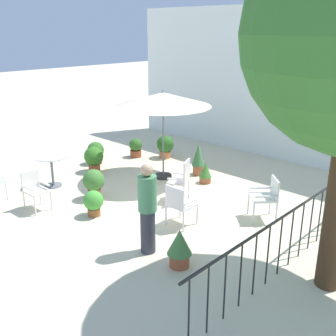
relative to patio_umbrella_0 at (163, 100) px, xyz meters
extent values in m
plane|color=beige|center=(1.01, -1.38, -2.03)|extent=(60.00, 60.00, 0.00)
cube|color=white|center=(1.01, 3.63, 0.15)|extent=(10.30, 0.30, 4.36)
cube|color=black|center=(4.37, -1.38, -1.03)|extent=(0.03, 5.79, 0.03)
cylinder|color=black|center=(4.37, -4.09, -1.53)|extent=(0.02, 0.02, 1.00)
cylinder|color=black|center=(4.37, -3.73, -1.53)|extent=(0.02, 0.02, 1.00)
cylinder|color=black|center=(4.37, -3.37, -1.53)|extent=(0.02, 0.02, 1.00)
cylinder|color=black|center=(4.37, -3.01, -1.53)|extent=(0.02, 0.02, 1.00)
cylinder|color=black|center=(4.37, -2.65, -1.53)|extent=(0.02, 0.02, 1.00)
cylinder|color=black|center=(4.37, -2.28, -1.53)|extent=(0.02, 0.02, 1.00)
cylinder|color=black|center=(4.37, -1.92, -1.53)|extent=(0.02, 0.02, 1.00)
cylinder|color=black|center=(4.37, -1.56, -1.53)|extent=(0.02, 0.02, 1.00)
cylinder|color=black|center=(4.37, -1.20, -1.53)|extent=(0.02, 0.02, 1.00)
cylinder|color=black|center=(4.37, -0.84, -1.53)|extent=(0.02, 0.02, 1.00)
cylinder|color=black|center=(4.37, -0.48, -1.53)|extent=(0.02, 0.02, 1.00)
cylinder|color=black|center=(4.37, -0.11, -1.53)|extent=(0.02, 0.02, 1.00)
cylinder|color=black|center=(4.37, 0.25, -1.53)|extent=(0.02, 0.02, 1.00)
sphere|color=#3C7336|center=(4.45, -1.18, 1.75)|extent=(1.71, 1.71, 1.71)
cylinder|color=#2D2D2D|center=(0.00, 0.00, -1.99)|extent=(0.44, 0.44, 0.08)
cylinder|color=slate|center=(0.00, 0.00, -0.92)|extent=(0.04, 0.04, 2.22)
cone|color=beige|center=(0.00, 0.00, 0.02)|extent=(2.41, 2.41, 0.33)
sphere|color=slate|center=(0.00, 0.00, 0.22)|extent=(0.06, 0.06, 0.06)
cylinder|color=silver|center=(-1.56, -2.31, -1.28)|extent=(0.75, 0.75, 0.02)
cylinder|color=slate|center=(-1.56, -2.31, -1.66)|extent=(0.06, 0.06, 0.74)
cylinder|color=slate|center=(-1.56, -2.31, -2.02)|extent=(0.41, 0.41, 0.03)
cube|color=silver|center=(3.15, -0.37, -1.56)|extent=(0.70, 0.70, 0.04)
cube|color=silver|center=(3.31, -0.21, -1.35)|extent=(0.37, 0.36, 0.39)
cube|color=silver|center=(2.99, -0.21, -1.44)|extent=(0.34, 0.35, 0.03)
cube|color=silver|center=(3.31, -0.53, -1.44)|extent=(0.34, 0.35, 0.03)
cylinder|color=silver|center=(2.83, -0.37, -1.81)|extent=(0.04, 0.04, 0.45)
cylinder|color=silver|center=(3.16, -0.70, -1.81)|extent=(0.04, 0.04, 0.45)
cylinder|color=silver|center=(3.15, -0.05, -1.81)|extent=(0.04, 0.04, 0.45)
cylinder|color=silver|center=(3.47, -0.37, -1.81)|extent=(0.04, 0.04, 0.45)
cube|color=silver|center=(1.28, -0.85, -1.58)|extent=(0.56, 0.56, 0.04)
cube|color=silver|center=(1.46, -0.77, -1.31)|extent=(0.21, 0.38, 0.49)
cube|color=silver|center=(1.20, -0.68, -1.46)|extent=(0.36, 0.20, 0.03)
cube|color=silver|center=(1.37, -1.03, -1.46)|extent=(0.36, 0.20, 0.03)
cylinder|color=silver|center=(1.03, -0.76, -1.81)|extent=(0.04, 0.04, 0.44)
cylinder|color=silver|center=(1.19, -1.11, -1.81)|extent=(0.04, 0.04, 0.44)
cylinder|color=silver|center=(1.38, -0.60, -1.81)|extent=(0.04, 0.04, 0.44)
cylinder|color=silver|center=(1.54, -0.95, -1.81)|extent=(0.04, 0.04, 0.44)
cube|color=white|center=(-0.57, -3.28, -1.60)|extent=(0.48, 0.44, 0.04)
cube|color=white|center=(-0.78, -3.29, -1.38)|extent=(0.05, 0.40, 0.38)
cube|color=white|center=(-0.56, -3.47, -1.48)|extent=(0.42, 0.05, 0.03)
cube|color=white|center=(-0.58, -3.09, -1.48)|extent=(0.42, 0.05, 0.03)
cylinder|color=white|center=(-0.35, -3.47, -1.82)|extent=(0.04, 0.04, 0.42)
cylinder|color=white|center=(-0.36, -3.08, -1.82)|extent=(0.04, 0.04, 0.42)
cylinder|color=white|center=(-0.78, -3.48, -1.82)|extent=(0.04, 0.04, 0.42)
cylinder|color=white|center=(-0.79, -3.10, -1.82)|extent=(0.04, 0.04, 0.42)
cube|color=white|center=(2.12, -1.68, -1.60)|extent=(0.49, 0.48, 0.04)
cube|color=white|center=(2.13, -1.89, -1.38)|extent=(0.46, 0.05, 0.40)
cube|color=white|center=(2.34, -1.67, -1.48)|extent=(0.05, 0.42, 0.03)
cube|color=white|center=(1.90, -1.68, -1.48)|extent=(0.05, 0.42, 0.03)
cylinder|color=white|center=(2.34, -1.45, -1.83)|extent=(0.04, 0.04, 0.41)
cylinder|color=white|center=(1.89, -1.47, -1.83)|extent=(0.04, 0.04, 0.41)
cylinder|color=white|center=(2.35, -1.88, -1.83)|extent=(0.04, 0.04, 0.41)
cylinder|color=white|center=(1.91, -1.90, -1.83)|extent=(0.04, 0.04, 0.41)
cylinder|color=white|center=(-1.57, -3.49, -1.82)|extent=(0.04, 0.04, 0.42)
cylinder|color=#9B4D2E|center=(3.09, -2.82, -1.92)|extent=(0.33, 0.33, 0.23)
cylinder|color=#382819|center=(3.09, -2.82, -1.81)|extent=(0.29, 0.29, 0.02)
cone|color=#45793C|center=(3.09, -2.82, -1.59)|extent=(0.41, 0.41, 0.43)
cylinder|color=#A75736|center=(0.52, 0.79, -1.90)|extent=(0.27, 0.27, 0.26)
cylinder|color=#382819|center=(0.52, 0.79, -1.78)|extent=(0.23, 0.23, 0.02)
cone|color=#3D7241|center=(0.52, 0.79, -1.48)|extent=(0.33, 0.33, 0.57)
cylinder|color=#94533A|center=(-0.18, -2.08, -1.91)|extent=(0.30, 0.30, 0.24)
cylinder|color=#382819|center=(-0.18, -2.08, -1.80)|extent=(0.27, 0.27, 0.02)
sphere|color=#3D722F|center=(-0.18, -2.08, -1.58)|extent=(0.49, 0.49, 0.49)
cylinder|color=brown|center=(-1.86, 0.72, -1.93)|extent=(0.34, 0.34, 0.21)
cylinder|color=#382819|center=(-1.86, 0.72, -1.83)|extent=(0.30, 0.30, 0.02)
sphere|color=#346227|center=(-1.86, 0.72, -1.65)|extent=(0.40, 0.40, 0.40)
cylinder|color=#97492E|center=(-1.69, -0.95, -1.92)|extent=(0.31, 0.31, 0.21)
cylinder|color=#382819|center=(-1.69, -0.95, -1.83)|extent=(0.28, 0.28, 0.02)
sphere|color=#346F22|center=(-1.69, -0.95, -1.60)|extent=(0.52, 0.52, 0.52)
cylinder|color=#C46F45|center=(-1.16, 1.28, -1.93)|extent=(0.34, 0.34, 0.20)
cylinder|color=#382819|center=(-1.16, 1.28, -1.84)|extent=(0.30, 0.30, 0.02)
sphere|color=#275C1F|center=(-1.16, 1.28, -1.61)|extent=(0.51, 0.51, 0.51)
cylinder|color=brown|center=(-2.21, -0.50, -1.93)|extent=(0.34, 0.34, 0.20)
cylinder|color=#382819|center=(-2.21, -0.50, -1.84)|extent=(0.30, 0.30, 0.02)
sphere|color=#366D26|center=(-2.21, -0.50, -1.63)|extent=(0.47, 0.47, 0.47)
cylinder|color=brown|center=(0.54, -2.63, -1.95)|extent=(0.26, 0.26, 0.16)
cylinder|color=#382819|center=(0.54, -2.63, -1.88)|extent=(0.23, 0.23, 0.02)
sphere|color=green|center=(0.54, -2.63, -1.69)|extent=(0.42, 0.42, 0.42)
cylinder|color=#9A5535|center=(1.04, 0.45, -1.95)|extent=(0.29, 0.29, 0.16)
cylinder|color=#382819|center=(1.04, 0.45, -1.88)|extent=(0.25, 0.25, 0.02)
cone|color=#3E782F|center=(1.04, 0.45, -1.68)|extent=(0.32, 0.32, 0.37)
cylinder|color=#33333D|center=(2.39, -2.85, -1.64)|extent=(0.26, 0.26, 0.78)
cylinder|color=#498859|center=(2.39, -2.85, -0.94)|extent=(0.39, 0.39, 0.62)
sphere|color=tan|center=(2.39, -2.85, -0.52)|extent=(0.21, 0.21, 0.21)
camera|label=1|loc=(6.91, -7.14, 1.67)|focal=43.27mm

